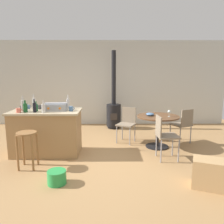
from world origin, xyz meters
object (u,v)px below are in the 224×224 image
at_px(cup_1, 71,109).
at_px(wine_glass, 169,112).
at_px(folding_chair_far, 164,134).
at_px(bottle_0, 36,107).
at_px(plastic_bucket, 57,177).
at_px(folding_chair_near, 127,122).
at_px(cardboard_box, 211,174).
at_px(kitchen_island, 47,132).
at_px(dining_table, 158,123).
at_px(folding_chair_left, 183,123).
at_px(cup_3, 40,107).
at_px(bottle_1, 34,103).
at_px(wood_stove, 114,110).
at_px(toolbox, 56,107).
at_px(bottle_2, 25,108).
at_px(bottle_4, 35,107).
at_px(serving_bowl, 150,114).
at_px(cup_4, 28,107).
at_px(cup_2, 19,110).
at_px(wooden_stool, 27,142).
at_px(bottle_6, 44,108).
at_px(cup_0, 22,108).
at_px(bottle_5, 68,103).
at_px(bottle_3, 23,105).

distance_m(cup_1, wine_glass, 2.14).
distance_m(folding_chair_far, bottle_0, 2.62).
distance_m(cup_1, plastic_bucket, 1.53).
relative_size(folding_chair_near, cardboard_box, 1.65).
xyz_separation_m(kitchen_island, dining_table, (2.42, 0.37, 0.09)).
relative_size(kitchen_island, folding_chair_left, 1.68).
height_order(dining_table, cup_3, cup_3).
bearing_deg(bottle_1, wood_stove, 47.74).
xyz_separation_m(folding_chair_far, toolbox, (-2.18, 0.34, 0.48)).
bearing_deg(bottle_1, bottle_2, -95.53).
bearing_deg(bottle_4, dining_table, 12.54).
bearing_deg(bottle_2, toolbox, 17.55).
bearing_deg(serving_bowl, plastic_bucket, -135.38).
bearing_deg(cup_4, cup_1, -15.71).
height_order(kitchen_island, cardboard_box, kitchen_island).
height_order(folding_chair_near, cup_3, cup_3).
distance_m(folding_chair_far, folding_chair_left, 1.20).
bearing_deg(cup_4, cup_3, -8.97).
bearing_deg(wood_stove, bottle_1, -132.26).
xyz_separation_m(folding_chair_left, serving_bowl, (-0.84, -0.23, 0.27)).
height_order(folding_chair_far, folding_chair_left, folding_chair_far).
xyz_separation_m(serving_bowl, plastic_bucket, (-1.73, -1.71, -0.66)).
height_order(kitchen_island, cup_2, cup_2).
height_order(wooden_stool, folding_chair_near, folding_chair_near).
bearing_deg(bottle_2, cup_2, -155.23).
height_order(cup_1, cup_4, cup_1).
height_order(toolbox, cup_4, toolbox).
relative_size(folding_chair_near, bottle_4, 3.26).
distance_m(bottle_6, cup_3, 0.47).
height_order(wood_stove, plastic_bucket, wood_stove).
distance_m(dining_table, toolbox, 2.28).
distance_m(kitchen_island, cup_0, 0.71).
height_order(folding_chair_near, bottle_6, bottle_6).
height_order(dining_table, bottle_5, bottle_5).
distance_m(folding_chair_near, wine_glass, 1.07).
xyz_separation_m(bottle_4, cup_0, (-0.35, 0.26, -0.05)).
height_order(dining_table, cup_0, cup_0).
bearing_deg(cup_1, bottle_0, -179.15).
bearing_deg(wooden_stool, dining_table, 23.29).
xyz_separation_m(bottle_1, serving_bowl, (2.54, 0.17, -0.28)).
xyz_separation_m(bottle_5, wine_glass, (2.22, 0.05, -0.20)).
height_order(toolbox, bottle_5, bottle_5).
relative_size(wood_stove, bottle_1, 7.54).
height_order(bottle_3, bottle_4, bottle_3).
bearing_deg(cup_1, bottle_4, -168.15).
xyz_separation_m(kitchen_island, cup_0, (-0.50, 0.06, 0.50)).
distance_m(folding_chair_left, cup_1, 2.68).
bearing_deg(bottle_2, bottle_0, 34.32).
bearing_deg(wood_stove, bottle_2, -127.54).
distance_m(cup_2, wine_glass, 3.15).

